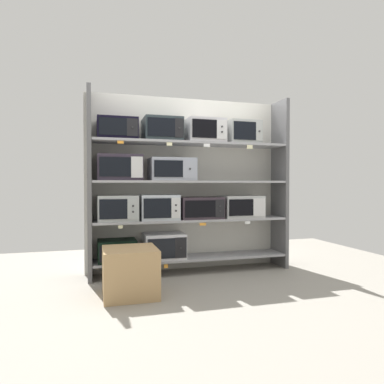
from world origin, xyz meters
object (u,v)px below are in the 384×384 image
(microwave_6, at_px, (120,168))
(shipping_carton, at_px, (130,272))
(microwave_4, at_px, (200,208))
(microwave_11, at_px, (243,133))
(microwave_0, at_px, (117,250))
(microwave_5, at_px, (241,206))
(microwave_9, at_px, (162,130))
(microwave_2, at_px, (118,208))
(microwave_3, at_px, (159,207))
(microwave_1, at_px, (164,246))
(microwave_7, at_px, (172,169))
(microwave_10, at_px, (204,131))
(microwave_8, at_px, (117,129))

(microwave_6, bearing_deg, shipping_carton, -86.94)
(microwave_4, distance_m, microwave_11, 1.19)
(microwave_0, xyz_separation_m, microwave_6, (0.04, 0.00, 1.03))
(microwave_11, bearing_deg, microwave_5, 179.53)
(microwave_4, bearing_deg, microwave_6, 179.99)
(microwave_9, bearing_deg, microwave_2, 179.99)
(microwave_3, relative_size, microwave_6, 0.89)
(microwave_9, bearing_deg, microwave_11, 0.00)
(microwave_1, xyz_separation_m, microwave_2, (-0.58, 0.00, 0.50))
(microwave_5, relative_size, microwave_7, 0.95)
(microwave_5, distance_m, microwave_10, 1.14)
(microwave_1, bearing_deg, microwave_4, 0.01)
(microwave_1, height_order, microwave_6, microwave_6)
(shipping_carton, bearing_deg, microwave_2, 95.23)
(microwave_1, xyz_separation_m, shipping_carton, (-0.51, -0.78, -0.11))
(microwave_2, bearing_deg, microwave_8, -174.78)
(microwave_0, relative_size, microwave_4, 0.83)
(microwave_1, xyz_separation_m, microwave_3, (-0.07, 0.00, 0.50))
(microwave_0, relative_size, microwave_9, 0.98)
(microwave_3, relative_size, microwave_11, 1.10)
(microwave_6, distance_m, microwave_10, 1.21)
(microwave_8, bearing_deg, shipping_carton, -84.70)
(microwave_6, distance_m, microwave_11, 1.73)
(shipping_carton, bearing_deg, microwave_10, 36.11)
(microwave_5, height_order, shipping_carton, microwave_5)
(microwave_9, bearing_deg, microwave_5, 0.01)
(microwave_9, distance_m, microwave_10, 0.57)
(microwave_5, distance_m, microwave_11, 1.01)
(microwave_9, bearing_deg, microwave_10, 0.00)
(microwave_1, relative_size, microwave_11, 1.19)
(microwave_5, bearing_deg, microwave_8, -179.99)
(microwave_1, relative_size, shipping_carton, 0.95)
(microwave_3, distance_m, microwave_5, 1.14)
(microwave_9, bearing_deg, microwave_8, -180.00)
(microwave_2, xyz_separation_m, microwave_4, (1.07, -0.00, -0.02))
(microwave_0, relative_size, microwave_1, 0.90)
(microwave_2, relative_size, microwave_8, 1.00)
(microwave_4, height_order, shipping_carton, microwave_4)
(microwave_9, bearing_deg, microwave_6, 179.98)
(microwave_4, height_order, microwave_10, microwave_10)
(microwave_3, bearing_deg, shipping_carton, -119.91)
(microwave_2, height_order, microwave_4, microwave_2)
(microwave_3, distance_m, microwave_9, 0.99)
(microwave_5, relative_size, shipping_carton, 1.00)
(microwave_8, height_order, shipping_carton, microwave_8)
(shipping_carton, bearing_deg, microwave_8, 95.30)
(microwave_1, relative_size, microwave_7, 0.90)
(microwave_7, height_order, shipping_carton, microwave_7)
(microwave_2, xyz_separation_m, microwave_7, (0.69, 0.00, 0.49))
(microwave_11, xyz_separation_m, shipping_carton, (-1.61, -0.78, -1.62))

